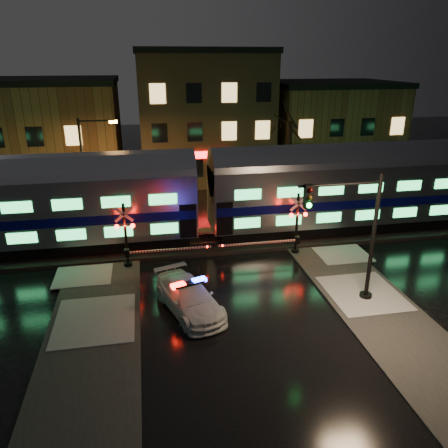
# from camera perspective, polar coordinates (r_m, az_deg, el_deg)

# --- Properties ---
(ground) EXTENTS (120.00, 120.00, 0.00)m
(ground) POSITION_cam_1_polar(r_m,az_deg,el_deg) (23.72, 0.08, -7.17)
(ground) COLOR black
(ground) RESTS_ON ground
(ballast) EXTENTS (90.00, 4.20, 0.24)m
(ballast) POSITION_cam_1_polar(r_m,az_deg,el_deg) (28.12, -1.81, -2.23)
(ballast) COLOR black
(ballast) RESTS_ON ground
(sidewalk_left) EXTENTS (4.00, 20.00, 0.12)m
(sidewalk_left) POSITION_cam_1_polar(r_m,az_deg,el_deg) (18.51, -17.29, -17.09)
(sidewalk_left) COLOR #2D2D2D
(sidewalk_left) RESTS_ON ground
(sidewalk_right) EXTENTS (4.00, 20.00, 0.12)m
(sidewalk_right) POSITION_cam_1_polar(r_m,az_deg,el_deg) (21.05, 21.48, -12.58)
(sidewalk_right) COLOR #2D2D2D
(sidewalk_right) RESTS_ON ground
(building_left) EXTENTS (14.00, 10.00, 9.00)m
(building_left) POSITION_cam_1_polar(r_m,az_deg,el_deg) (44.04, -22.82, 10.61)
(building_left) COLOR brown
(building_left) RESTS_ON ground
(building_mid) EXTENTS (12.00, 11.00, 11.50)m
(building_mid) POSITION_cam_1_polar(r_m,az_deg,el_deg) (43.80, -2.87, 13.79)
(building_mid) COLOR brown
(building_mid) RESTS_ON ground
(building_right) EXTENTS (12.00, 10.00, 8.50)m
(building_right) POSITION_cam_1_polar(r_m,az_deg,el_deg) (47.07, 13.48, 11.91)
(building_right) COLOR brown
(building_right) RESTS_ON ground
(train) EXTENTS (51.00, 3.12, 5.92)m
(train) POSITION_cam_1_polar(r_m,az_deg,el_deg) (26.94, -2.81, 4.10)
(train) COLOR black
(train) RESTS_ON ballast
(police_car) EXTENTS (3.39, 5.24, 1.57)m
(police_car) POSITION_cam_1_polar(r_m,az_deg,el_deg) (20.67, -4.56, -9.55)
(police_car) COLOR silver
(police_car) RESTS_ON ground
(crossing_signal_right) EXTENTS (5.39, 0.64, 3.82)m
(crossing_signal_right) POSITION_cam_1_polar(r_m,az_deg,el_deg) (26.16, 8.76, -0.86)
(crossing_signal_right) COLOR black
(crossing_signal_right) RESTS_ON ground
(crossing_signal_left) EXTENTS (5.37, 0.64, 3.80)m
(crossing_signal_left) POSITION_cam_1_polar(r_m,az_deg,el_deg) (24.82, -11.81, -2.32)
(crossing_signal_left) COLOR black
(crossing_signal_left) RESTS_ON ground
(traffic_light) EXTENTS (4.14, 0.73, 6.40)m
(traffic_light) POSITION_cam_1_polar(r_m,az_deg,el_deg) (21.00, 16.60, -1.70)
(traffic_light) COLOR black
(traffic_light) RESTS_ON ground
(streetlight) EXTENTS (2.53, 0.26, 7.56)m
(streetlight) POSITION_cam_1_polar(r_m,az_deg,el_deg) (30.56, -17.39, 7.09)
(streetlight) COLOR black
(streetlight) RESTS_ON ground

